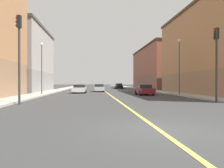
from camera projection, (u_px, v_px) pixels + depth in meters
ground_plane at (158, 129)px, 7.38m from camera, size 400.00×400.00×0.00m
sidewalk_left at (137, 88)px, 57.00m from camera, size 2.70×168.00×0.15m
sidewalk_right at (65, 89)px, 55.39m from camera, size 2.70×168.00×0.15m
lane_center_stripe at (101, 89)px, 56.20m from camera, size 0.16×154.00×0.01m
building_left_mid at (161, 68)px, 57.20m from camera, size 10.37×25.90×10.68m
building_right_midblock at (16, 60)px, 38.18m from camera, size 10.37×17.16×11.16m
traffic_light_left_near at (216, 54)px, 17.22m from camera, size 0.40×0.32×5.89m
traffic_light_right_near at (19, 47)px, 15.90m from camera, size 0.40×0.32×6.48m
street_lamp_left_near at (179, 61)px, 27.17m from camera, size 0.36×0.36×6.81m
street_lamp_right_near at (42, 63)px, 27.18m from camera, size 0.36×0.36×6.38m
car_maroon at (144, 90)px, 28.29m from camera, size 1.87×4.26×1.33m
car_black at (119, 86)px, 55.94m from camera, size 1.78×4.12×1.40m
car_white at (80, 89)px, 33.29m from camera, size 2.09×4.08×1.30m
car_silver at (99, 88)px, 38.58m from camera, size 1.80×4.20×1.31m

